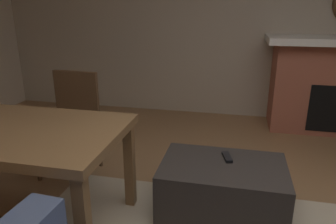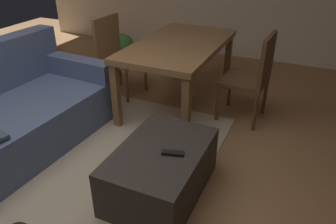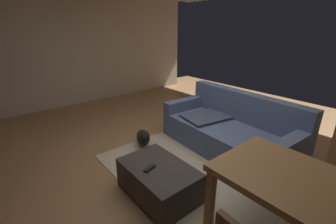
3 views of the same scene
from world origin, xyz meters
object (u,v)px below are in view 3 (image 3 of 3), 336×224
(tv_remote, at_px, (150,168))
(couch, at_px, (230,131))
(dining_table, at_px, (318,198))
(ottoman_coffee_table, at_px, (159,181))
(small_dog, at_px, (143,137))

(tv_remote, bearing_deg, couch, 79.25)
(tv_remote, height_order, dining_table, dining_table)
(ottoman_coffee_table, xyz_separation_m, dining_table, (1.41, 0.45, 0.46))
(couch, distance_m, dining_table, 1.94)
(small_dog, bearing_deg, ottoman_coffee_table, -24.93)
(ottoman_coffee_table, xyz_separation_m, tv_remote, (-0.02, -0.10, 0.21))
(couch, xyz_separation_m, ottoman_coffee_table, (0.16, -1.55, -0.11))
(ottoman_coffee_table, height_order, small_dog, ottoman_coffee_table)
(dining_table, height_order, small_dog, dining_table)
(couch, xyz_separation_m, small_dog, (-0.92, -1.05, -0.13))
(ottoman_coffee_table, bearing_deg, tv_remote, -101.42)
(couch, distance_m, small_dog, 1.41)
(couch, distance_m, tv_remote, 1.67)
(couch, xyz_separation_m, tv_remote, (0.14, -1.66, 0.09))
(couch, height_order, small_dog, couch)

